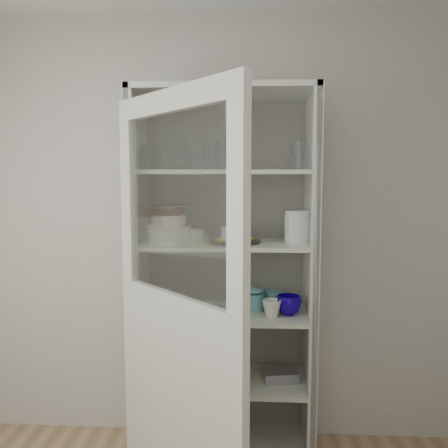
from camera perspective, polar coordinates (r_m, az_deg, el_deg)
The scene contains 33 objects.
wall_back at distance 2.70m, azimuth -3.98°, elevation -0.82°, with size 3.60×0.02×2.60m, color beige.
pantry_cabinet at distance 2.59m, azimuth 0.08°, elevation -9.20°, with size 1.00×0.45×2.10m.
cupboard_door at distance 2.05m, azimuth -6.21°, elevation -15.26°, with size 0.66×0.67×2.00m.
tumbler_0 at distance 2.40m, azimuth -10.09°, elevation 8.50°, with size 0.07×0.07×0.13m, color silver.
tumbler_1 at distance 2.32m, azimuth -3.27°, elevation 8.91°, with size 0.07×0.07×0.15m, color silver.
tumbler_2 at distance 2.31m, azimuth -0.04°, elevation 8.95°, with size 0.08×0.08×0.15m, color silver.
tumbler_3 at distance 2.30m, azimuth -1.51°, elevation 8.97°, with size 0.08×0.08×0.15m, color silver.
tumbler_4 at distance 2.29m, azimuth 0.90°, elevation 8.92°, with size 0.07×0.07×0.15m, color silver.
tumbler_5 at distance 2.31m, azimuth 10.13°, elevation 8.62°, with size 0.07×0.07×0.13m, color silver.
tumbler_6 at distance 2.32m, azimuth 10.09°, elevation 8.84°, with size 0.08×0.08×0.15m, color silver.
tumbler_7 at distance 2.49m, azimuth -8.85°, elevation 8.38°, with size 0.06×0.06×0.13m, color silver.
tumbler_8 at distance 2.47m, azimuth -4.61°, elevation 8.40°, with size 0.06×0.06×0.12m, color silver.
tumbler_9 at distance 2.46m, azimuth -1.16°, elevation 8.70°, with size 0.07×0.07×0.15m, color silver.
goblet_0 at distance 2.56m, azimuth -5.84°, elevation 8.66°, with size 0.07×0.07×0.16m, color silver, non-canonical shape.
goblet_1 at distance 2.53m, azimuth -0.89°, elevation 8.74°, with size 0.07×0.07×0.16m, color silver, non-canonical shape.
goblet_2 at distance 2.51m, azimuth 1.43°, elevation 9.02°, with size 0.08×0.08×0.18m, color silver, non-canonical shape.
goblet_3 at distance 2.58m, azimuth 9.40°, elevation 8.82°, with size 0.08×0.08×0.18m, color silver, non-canonical shape.
plate_stack_front at distance 2.43m, azimuth -7.16°, elevation -1.34°, with size 0.24×0.24×0.10m, color white.
plate_stack_back at distance 2.61m, azimuth -5.02°, elevation -1.15°, with size 0.22×0.22×0.07m, color white.
cream_bowl at distance 2.42m, azimuth -7.18°, elevation 0.49°, with size 0.19×0.19×0.06m, color #F9E3C2.
terracotta_bowl at distance 2.42m, azimuth -7.20°, elevation 1.79°, with size 0.22×0.22×0.05m, color #492711.
glass_platter at distance 2.43m, azimuth 1.46°, elevation -2.28°, with size 0.29×0.29×0.02m, color silver.
yellow_trivet at distance 2.43m, azimuth 1.46°, elevation -1.96°, with size 0.16×0.16×0.01m, color yellow.
white_ramekin at distance 2.42m, azimuth 1.46°, elevation -1.04°, with size 0.16×0.16×0.07m, color white.
grey_bowl_stack at distance 2.45m, azimuth 9.60°, elevation -0.36°, with size 0.14×0.14×0.18m, color silver.
mug_blue at distance 2.50m, azimuth 8.42°, elevation -10.42°, with size 0.14×0.14×0.11m, color #0B0785.
mug_teal at distance 2.60m, azimuth 6.49°, elevation -9.82°, with size 0.11×0.11×0.10m, color teal.
mug_white at distance 2.44m, azimuth 6.26°, elevation -10.90°, with size 0.10×0.10×0.10m, color white.
teal_jar at distance 2.55m, azimuth 4.15°, elevation -9.92°, with size 0.10×0.10×0.12m.
measuring_cups at distance 2.50m, azimuth -4.45°, elevation -11.26°, with size 0.09×0.09×0.04m, color #A9A9B1.
white_canister at distance 2.60m, azimuth -8.08°, elevation -9.49°, with size 0.11×0.11×0.13m, color white.
cream_dish at distance 2.69m, azimuth -4.73°, elevation -18.67°, with size 0.24×0.24×0.08m, color #F9E3C2.
tin_box at distance 2.68m, azimuth 7.28°, elevation -19.00°, with size 0.19×0.14×0.06m, color #A4A2B4.
Camera 1 is at (0.33, -1.16, 1.61)m, focal length 35.00 mm.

